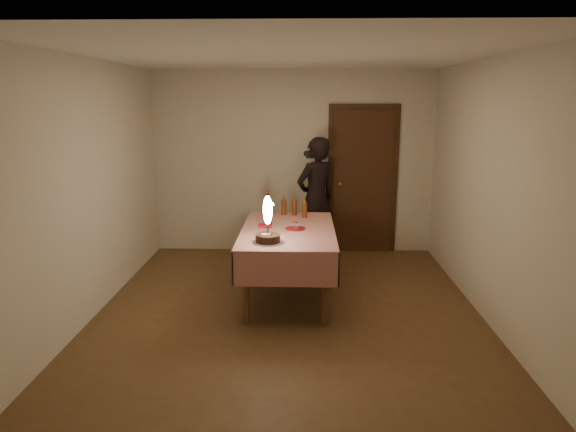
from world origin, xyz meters
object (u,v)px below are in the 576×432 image
at_px(amber_bottle_right, 305,208).
at_px(photographer, 316,199).
at_px(red_cup, 268,221).
at_px(red_plate, 295,228).
at_px(clear_cup, 296,226).
at_px(birthday_cake, 268,230).
at_px(cola_bottle, 268,204).
at_px(dining_table, 288,238).
at_px(amber_bottle_left, 284,205).
at_px(amber_bottle_mid, 294,206).

height_order(amber_bottle_right, photographer, photographer).
height_order(red_cup, amber_bottle_right, amber_bottle_right).
relative_size(red_plate, amber_bottle_right, 0.86).
distance_m(red_cup, amber_bottle_right, 0.59).
bearing_deg(clear_cup, birthday_cake, -118.21).
height_order(cola_bottle, amber_bottle_right, cola_bottle).
distance_m(dining_table, amber_bottle_left, 0.75).
distance_m(red_cup, amber_bottle_mid, 0.61).
bearing_deg(photographer, amber_bottle_right, -100.23).
relative_size(amber_bottle_left, amber_bottle_right, 1.00).
relative_size(cola_bottle, amber_bottle_right, 1.25).
relative_size(birthday_cake, cola_bottle, 1.50).
xyz_separation_m(amber_bottle_left, amber_bottle_right, (0.26, -0.13, 0.00)).
bearing_deg(red_cup, red_plate, -24.85).
distance_m(birthday_cake, amber_bottle_mid, 1.26).
xyz_separation_m(clear_cup, cola_bottle, (-0.35, 0.68, 0.11)).
height_order(dining_table, amber_bottle_right, amber_bottle_right).
bearing_deg(cola_bottle, clear_cup, -62.81).
distance_m(dining_table, amber_bottle_right, 0.65).
bearing_deg(cola_bottle, dining_table, -67.11).
height_order(amber_bottle_left, amber_bottle_mid, same).
bearing_deg(clear_cup, photographer, 80.31).
distance_m(clear_cup, amber_bottle_left, 0.78).
height_order(red_plate, amber_bottle_mid, amber_bottle_mid).
xyz_separation_m(dining_table, cola_bottle, (-0.26, 0.63, 0.26)).
bearing_deg(amber_bottle_mid, amber_bottle_left, 169.47).
xyz_separation_m(clear_cup, amber_bottle_left, (-0.16, 0.76, 0.07)).
bearing_deg(amber_bottle_mid, cola_bottle, -168.60).
xyz_separation_m(red_cup, cola_bottle, (-0.04, 0.47, 0.10)).
distance_m(red_cup, clear_cup, 0.37).
bearing_deg(cola_bottle, amber_bottle_right, -5.93).
distance_m(amber_bottle_left, amber_bottle_right, 0.29).
height_order(dining_table, red_plate, red_plate).
bearing_deg(dining_table, amber_bottle_mid, 85.45).
distance_m(clear_cup, amber_bottle_right, 0.64).
bearing_deg(amber_bottle_left, red_cup, -105.26).
bearing_deg(photographer, cola_bottle, -125.81).
xyz_separation_m(red_plate, amber_bottle_right, (0.10, 0.57, 0.11)).
relative_size(red_cup, photographer, 0.06).
distance_m(birthday_cake, amber_bottle_left, 1.27).
bearing_deg(red_cup, dining_table, -34.08).
xyz_separation_m(dining_table, amber_bottle_right, (0.18, 0.58, 0.22)).
relative_size(clear_cup, photographer, 0.05).
relative_size(dining_table, amber_bottle_left, 6.75).
relative_size(dining_table, amber_bottle_right, 6.75).
bearing_deg(amber_bottle_mid, red_plate, -87.92).
relative_size(dining_table, birthday_cake, 3.62).
bearing_deg(amber_bottle_right, clear_cup, -98.93).
relative_size(cola_bottle, photographer, 0.19).
bearing_deg(amber_bottle_left, amber_bottle_right, -27.81).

